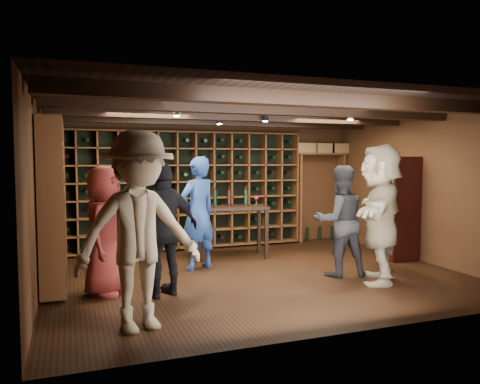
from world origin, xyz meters
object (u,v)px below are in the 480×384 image
object	(u,v)px
man_grey_suit	(340,221)
guest_beige	(380,213)
man_blue_shirt	(198,213)
guest_khaki	(139,231)
guest_woman_black	(164,229)
guest_red_floral	(104,231)
display_cabinet	(398,210)
tasting_table	(232,212)

from	to	relation	value
man_grey_suit	guest_beige	distance (m)	0.62
man_blue_shirt	guest_khaki	world-z (taller)	guest_khaki
guest_woman_black	guest_khaki	bearing A→B (deg)	45.82
man_blue_shirt	guest_red_floral	size ratio (longest dim) A/B	1.07
display_cabinet	guest_khaki	xyz separation A→B (m)	(-4.68, -1.88, 0.15)
man_grey_suit	guest_beige	world-z (taller)	guest_beige
display_cabinet	man_grey_suit	bearing A→B (deg)	-157.25
man_grey_suit	guest_khaki	size ratio (longest dim) A/B	0.81
guest_red_floral	guest_beige	distance (m)	3.76
guest_beige	tasting_table	bearing A→B (deg)	-111.41
guest_beige	display_cabinet	bearing A→B (deg)	170.22
display_cabinet	tasting_table	xyz separation A→B (m)	(-2.64, 1.13, -0.06)
display_cabinet	guest_khaki	size ratio (longest dim) A/B	0.87
man_blue_shirt	guest_beige	bearing A→B (deg)	119.94
man_blue_shirt	guest_woman_black	world-z (taller)	man_blue_shirt
man_grey_suit	guest_red_floral	world-z (taller)	guest_red_floral
display_cabinet	guest_woman_black	bearing A→B (deg)	-169.41
man_blue_shirt	guest_red_floral	world-z (taller)	man_blue_shirt
man_grey_suit	display_cabinet	bearing A→B (deg)	-147.43
guest_red_floral	guest_beige	size ratio (longest dim) A/B	0.85
display_cabinet	man_blue_shirt	size ratio (longest dim) A/B	0.98
guest_beige	tasting_table	world-z (taller)	guest_beige
man_grey_suit	man_blue_shirt	bearing A→B (deg)	-21.37
man_blue_shirt	tasting_table	bearing A→B (deg)	-164.28
guest_red_floral	guest_khaki	xyz separation A→B (m)	(0.25, -1.41, 0.18)
guest_woman_black	tasting_table	size ratio (longest dim) A/B	1.34
display_cabinet	man_blue_shirt	distance (m)	3.47
tasting_table	man_blue_shirt	bearing A→B (deg)	-133.27
tasting_table	guest_beige	bearing A→B (deg)	-50.90
man_blue_shirt	guest_red_floral	bearing A→B (deg)	9.15
man_blue_shirt	tasting_table	size ratio (longest dim) A/B	1.39
guest_red_floral	guest_khaki	size ratio (longest dim) A/B	0.82
guest_khaki	man_blue_shirt	bearing A→B (deg)	49.81
display_cabinet	guest_red_floral	distance (m)	4.95
guest_red_floral	tasting_table	xyz separation A→B (m)	(2.29, 1.61, -0.03)
man_blue_shirt	man_grey_suit	world-z (taller)	man_blue_shirt
guest_khaki	display_cabinet	bearing A→B (deg)	9.45
guest_khaki	man_grey_suit	bearing A→B (deg)	9.03
tasting_table	man_grey_suit	bearing A→B (deg)	-51.46
guest_woman_black	guest_khaki	size ratio (longest dim) A/B	0.85
guest_red_floral	guest_woman_black	world-z (taller)	guest_woman_black
guest_khaki	guest_beige	world-z (taller)	guest_khaki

